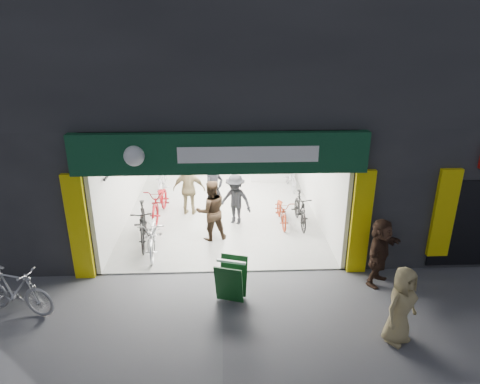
{
  "coord_description": "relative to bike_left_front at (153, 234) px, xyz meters",
  "views": [
    {
      "loc": [
        0.06,
        -8.95,
        5.63
      ],
      "look_at": [
        0.5,
        1.5,
        1.51
      ],
      "focal_mm": 32.0,
      "sensor_mm": 36.0,
      "label": 1
    }
  ],
  "objects": [
    {
      "name": "customer_c",
      "position": [
        2.21,
        1.55,
        0.29
      ],
      "size": [
        1.17,
        0.99,
        1.57
      ],
      "primitive_type": "imported",
      "rotation": [
        0.0,
        0.0,
        -0.49
      ],
      "color": "black",
      "rests_on": "ground"
    },
    {
      "name": "customer_a",
      "position": [
        1.57,
        2.15,
        0.37
      ],
      "size": [
        0.76,
        0.71,
        1.74
      ],
      "primitive_type": "imported",
      "rotation": [
        0.0,
        0.0,
        0.63
      ],
      "color": "black",
      "rests_on": "ground"
    },
    {
      "name": "bike_left_front",
      "position": [
        0.0,
        0.0,
        0.0
      ],
      "size": [
        0.85,
        1.95,
        1.0
      ],
      "primitive_type": "imported",
      "rotation": [
        0.0,
        0.0,
        0.1
      ],
      "color": "silver",
      "rests_on": "ground"
    },
    {
      "name": "bike_right_mid",
      "position": [
        3.6,
        1.53,
        -0.08
      ],
      "size": [
        0.59,
        1.61,
        0.84
      ],
      "primitive_type": "imported",
      "rotation": [
        0.0,
        0.0,
        0.02
      ],
      "color": "maroon",
      "rests_on": "ground"
    },
    {
      "name": "pedestrian_far",
      "position": [
        5.38,
        -1.7,
        0.31
      ],
      "size": [
        1.34,
        1.45,
        1.62
      ],
      "primitive_type": "imported",
      "rotation": [
        0.0,
        0.0,
        0.87
      ],
      "color": "#3A251A",
      "rests_on": "ground"
    },
    {
      "name": "parked_bike",
      "position": [
        -2.45,
        -2.47,
        0.04
      ],
      "size": [
        1.86,
        1.01,
        1.08
      ],
      "primitive_type": "imported",
      "rotation": [
        0.0,
        0.0,
        1.27
      ],
      "color": "#AEAEB3",
      "rests_on": "ground"
    },
    {
      "name": "bike_right_back",
      "position": [
        4.3,
        4.42,
        -0.01
      ],
      "size": [
        0.59,
        1.65,
        0.98
      ],
      "primitive_type": "imported",
      "rotation": [
        0.0,
        0.0,
        0.08
      ],
      "color": "#A9AAAE",
      "rests_on": "ground"
    },
    {
      "name": "building",
      "position": [
        2.71,
        3.86,
        3.82
      ],
      "size": [
        17.0,
        10.27,
        8.0
      ],
      "color": "#232326",
      "rests_on": "ground"
    },
    {
      "name": "customer_b",
      "position": [
        1.51,
        0.61,
        0.37
      ],
      "size": [
        0.98,
        0.85,
        1.74
      ],
      "primitive_type": "imported",
      "rotation": [
        0.0,
        0.0,
        3.39
      ],
      "color": "#332317",
      "rests_on": "ground"
    },
    {
      "name": "bike_left_back",
      "position": [
        -0.3,
        4.2,
        0.05
      ],
      "size": [
        0.54,
        1.83,
        1.1
      ],
      "primitive_type": "imported",
      "rotation": [
        0.0,
        0.0,
        -0.01
      ],
      "color": "#ABABB0",
      "rests_on": "ground"
    },
    {
      "name": "customer_d",
      "position": [
        0.8,
        2.3,
        0.36
      ],
      "size": [
        1.05,
        0.53,
        1.73
      ],
      "primitive_type": "imported",
      "rotation": [
        0.0,
        0.0,
        3.03
      ],
      "color": "olive",
      "rests_on": "ground"
    },
    {
      "name": "pedestrian_near",
      "position": [
        5.11,
        -3.63,
        0.28
      ],
      "size": [
        0.91,
        0.84,
        1.56
      ],
      "primitive_type": "imported",
      "rotation": [
        0.0,
        0.0,
        0.59
      ],
      "color": "#938255",
      "rests_on": "ground"
    },
    {
      "name": "ground",
      "position": [
        1.8,
        -1.13,
        -0.5
      ],
      "size": [
        60.0,
        60.0,
        0.0
      ],
      "primitive_type": "plane",
      "color": "#56565B",
      "rests_on": "ground"
    },
    {
      "name": "bike_left_midback",
      "position": [
        -0.11,
        2.18,
        0.02
      ],
      "size": [
        0.83,
        2.04,
        1.05
      ],
      "primitive_type": "imported",
      "rotation": [
        0.0,
        0.0,
        -0.07
      ],
      "color": "maroon",
      "rests_on": "ground"
    },
    {
      "name": "bike_left_midfront",
      "position": [
        -0.33,
        0.44,
        0.07
      ],
      "size": [
        0.78,
        1.95,
        1.14
      ],
      "primitive_type": "imported",
      "rotation": [
        0.0,
        0.0,
        0.13
      ],
      "color": "black",
      "rests_on": "ground"
    },
    {
      "name": "bike_right_front",
      "position": [
        4.13,
        1.42,
        0.01
      ],
      "size": [
        0.51,
        1.7,
        1.02
      ],
      "primitive_type": "imported",
      "rotation": [
        0.0,
        0.0,
        0.02
      ],
      "color": "black",
      "rests_on": "ground"
    },
    {
      "name": "sandwich_board",
      "position": [
        2.0,
        -2.21,
        0.01
      ],
      "size": [
        0.75,
        0.76,
        0.93
      ],
      "rotation": [
        0.0,
        0.0,
        -0.29
      ],
      "color": "#0E3B15",
      "rests_on": "ground"
    }
  ]
}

